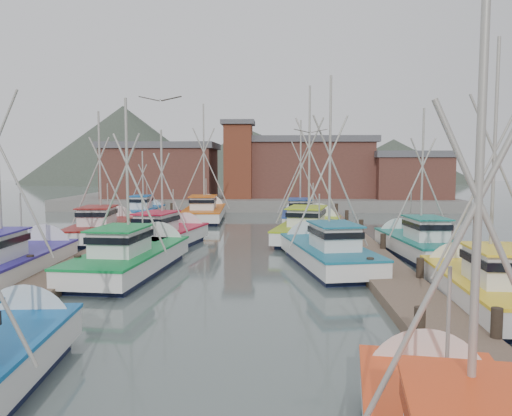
{
  "coord_description": "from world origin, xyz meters",
  "views": [
    {
      "loc": [
        2.2,
        -22.02,
        4.95
      ],
      "look_at": [
        1.11,
        4.79,
        2.6
      ],
      "focal_mm": 35.0,
      "sensor_mm": 36.0,
      "label": 1
    }
  ],
  "objects_px": {
    "boat_12": "(205,212)",
    "boat_4": "(135,257)",
    "boat_8": "(168,236)",
    "lookout_tower": "(238,159)"
  },
  "relations": [
    {
      "from": "boat_12",
      "to": "boat_4",
      "type": "bearing_deg",
      "value": -93.53
    },
    {
      "from": "boat_8",
      "to": "boat_12",
      "type": "relative_size",
      "value": 0.82
    },
    {
      "from": "boat_12",
      "to": "lookout_tower",
      "type": "bearing_deg",
      "value": 75.29
    },
    {
      "from": "lookout_tower",
      "to": "boat_4",
      "type": "distance_m",
      "value": 32.93
    },
    {
      "from": "boat_4",
      "to": "boat_12",
      "type": "distance_m",
      "value": 21.79
    },
    {
      "from": "lookout_tower",
      "to": "boat_8",
      "type": "bearing_deg",
      "value": -94.99
    },
    {
      "from": "boat_4",
      "to": "boat_8",
      "type": "height_order",
      "value": "boat_4"
    },
    {
      "from": "boat_4",
      "to": "boat_8",
      "type": "bearing_deg",
      "value": 94.73
    },
    {
      "from": "lookout_tower",
      "to": "boat_8",
      "type": "height_order",
      "value": "lookout_tower"
    },
    {
      "from": "lookout_tower",
      "to": "boat_4",
      "type": "height_order",
      "value": "lookout_tower"
    }
  ]
}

